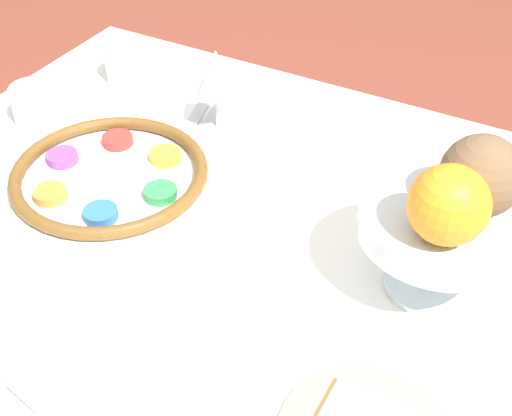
{
  "coord_description": "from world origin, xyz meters",
  "views": [
    {
      "loc": [
        0.35,
        -0.53,
        1.35
      ],
      "look_at": [
        -0.0,
        0.11,
        0.74
      ],
      "focal_mm": 50.0,
      "sensor_mm": 36.0,
      "label": 1
    }
  ],
  "objects_px": {
    "napkin_roll": "(75,414)",
    "cup_near": "(126,63)",
    "fruit_stand": "(439,231)",
    "orange_fruit": "(449,205)",
    "coconut": "(481,176)",
    "wine_glass": "(216,75)",
    "cup_mid": "(35,104)",
    "seder_plate": "(110,176)"
  },
  "relations": [
    {
      "from": "coconut",
      "to": "cup_near",
      "type": "xyz_separation_m",
      "value": [
        -0.68,
        0.22,
        -0.13
      ]
    },
    {
      "from": "wine_glass",
      "to": "fruit_stand",
      "type": "height_order",
      "value": "wine_glass"
    },
    {
      "from": "fruit_stand",
      "to": "orange_fruit",
      "type": "bearing_deg",
      "value": -74.2
    },
    {
      "from": "coconut",
      "to": "cup_mid",
      "type": "distance_m",
      "value": 0.74
    },
    {
      "from": "seder_plate",
      "to": "cup_near",
      "type": "distance_m",
      "value": 0.32
    },
    {
      "from": "cup_near",
      "to": "cup_mid",
      "type": "bearing_deg",
      "value": -103.8
    },
    {
      "from": "fruit_stand",
      "to": "orange_fruit",
      "type": "relative_size",
      "value": 2.13
    },
    {
      "from": "fruit_stand",
      "to": "napkin_roll",
      "type": "height_order",
      "value": "fruit_stand"
    },
    {
      "from": "cup_near",
      "to": "cup_mid",
      "type": "height_order",
      "value": "same"
    },
    {
      "from": "seder_plate",
      "to": "wine_glass",
      "type": "bearing_deg",
      "value": 72.95
    },
    {
      "from": "cup_mid",
      "to": "fruit_stand",
      "type": "bearing_deg",
      "value": -4.75
    },
    {
      "from": "napkin_roll",
      "to": "cup_mid",
      "type": "xyz_separation_m",
      "value": [
        -0.44,
        0.43,
        0.01
      ]
    },
    {
      "from": "orange_fruit",
      "to": "cup_mid",
      "type": "height_order",
      "value": "orange_fruit"
    },
    {
      "from": "wine_glass",
      "to": "napkin_roll",
      "type": "relative_size",
      "value": 0.77
    },
    {
      "from": "napkin_roll",
      "to": "cup_mid",
      "type": "height_order",
      "value": "cup_mid"
    },
    {
      "from": "orange_fruit",
      "to": "cup_mid",
      "type": "relative_size",
      "value": 1.23
    },
    {
      "from": "wine_glass",
      "to": "napkin_roll",
      "type": "height_order",
      "value": "wine_glass"
    },
    {
      "from": "seder_plate",
      "to": "coconut",
      "type": "distance_m",
      "value": 0.53
    },
    {
      "from": "wine_glass",
      "to": "cup_near",
      "type": "bearing_deg",
      "value": 165.05
    },
    {
      "from": "coconut",
      "to": "fruit_stand",
      "type": "bearing_deg",
      "value": -135.87
    },
    {
      "from": "cup_mid",
      "to": "orange_fruit",
      "type": "bearing_deg",
      "value": -7.72
    },
    {
      "from": "orange_fruit",
      "to": "napkin_roll",
      "type": "xyz_separation_m",
      "value": [
        -0.26,
        -0.33,
        -0.14
      ]
    },
    {
      "from": "wine_glass",
      "to": "napkin_roll",
      "type": "bearing_deg",
      "value": -73.42
    },
    {
      "from": "fruit_stand",
      "to": "coconut",
      "type": "height_order",
      "value": "coconut"
    },
    {
      "from": "napkin_roll",
      "to": "orange_fruit",
      "type": "bearing_deg",
      "value": 51.76
    },
    {
      "from": "orange_fruit",
      "to": "napkin_roll",
      "type": "bearing_deg",
      "value": -128.24
    },
    {
      "from": "seder_plate",
      "to": "napkin_roll",
      "type": "distance_m",
      "value": 0.42
    },
    {
      "from": "wine_glass",
      "to": "cup_near",
      "type": "height_order",
      "value": "wine_glass"
    },
    {
      "from": "cup_near",
      "to": "cup_mid",
      "type": "xyz_separation_m",
      "value": [
        -0.05,
        -0.19,
        0.0
      ]
    },
    {
      "from": "wine_glass",
      "to": "fruit_stand",
      "type": "distance_m",
      "value": 0.46
    },
    {
      "from": "seder_plate",
      "to": "fruit_stand",
      "type": "relative_size",
      "value": 1.51
    },
    {
      "from": "fruit_stand",
      "to": "orange_fruit",
      "type": "height_order",
      "value": "orange_fruit"
    },
    {
      "from": "wine_glass",
      "to": "cup_near",
      "type": "relative_size",
      "value": 1.92
    },
    {
      "from": "coconut",
      "to": "napkin_roll",
      "type": "distance_m",
      "value": 0.51
    },
    {
      "from": "wine_glass",
      "to": "cup_near",
      "type": "distance_m",
      "value": 0.25
    },
    {
      "from": "seder_plate",
      "to": "fruit_stand",
      "type": "bearing_deg",
      "value": 2.69
    },
    {
      "from": "cup_mid",
      "to": "napkin_roll",
      "type": "bearing_deg",
      "value": -44.13
    },
    {
      "from": "coconut",
      "to": "napkin_roll",
      "type": "bearing_deg",
      "value": -125.1
    },
    {
      "from": "fruit_stand",
      "to": "coconut",
      "type": "relative_size",
      "value": 2.01
    },
    {
      "from": "fruit_stand",
      "to": "cup_near",
      "type": "xyz_separation_m",
      "value": [
        -0.65,
        0.25,
        -0.06
      ]
    },
    {
      "from": "napkin_roll",
      "to": "cup_near",
      "type": "bearing_deg",
      "value": 122.78
    },
    {
      "from": "cup_near",
      "to": "fruit_stand",
      "type": "bearing_deg",
      "value": -20.64
    }
  ]
}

